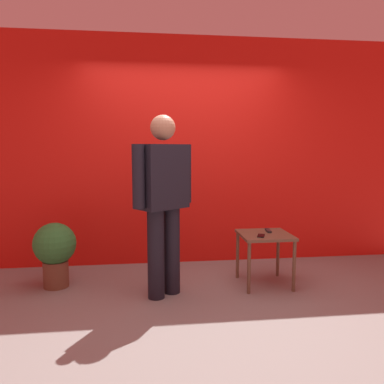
# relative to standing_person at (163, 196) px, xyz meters

# --- Properties ---
(ground_plane) EXTENTS (12.00, 12.00, 0.00)m
(ground_plane) POSITION_rel_standing_person_xyz_m (0.31, -0.31, -1.00)
(ground_plane) COLOR gray
(back_wall_red) EXTENTS (5.90, 0.12, 2.83)m
(back_wall_red) POSITION_rel_standing_person_xyz_m (0.31, 1.13, 0.42)
(back_wall_red) COLOR red
(back_wall_red) RESTS_ON ground_plane
(standing_person) EXTENTS (0.63, 0.51, 1.78)m
(standing_person) POSITION_rel_standing_person_xyz_m (0.00, 0.00, 0.00)
(standing_person) COLOR black
(standing_person) RESTS_ON ground_plane
(side_table) EXTENTS (0.53, 0.53, 0.56)m
(side_table) POSITION_rel_standing_person_xyz_m (1.08, 0.16, -0.52)
(side_table) COLOR brown
(side_table) RESTS_ON ground_plane
(cell_phone) EXTENTS (0.12, 0.16, 0.01)m
(cell_phone) POSITION_rel_standing_person_xyz_m (1.01, 0.06, -0.43)
(cell_phone) COLOR black
(cell_phone) RESTS_ON side_table
(tv_remote) EXTENTS (0.06, 0.17, 0.02)m
(tv_remote) POSITION_rel_standing_person_xyz_m (1.15, 0.26, -0.43)
(tv_remote) COLOR black
(tv_remote) RESTS_ON side_table
(potted_plant) EXTENTS (0.44, 0.44, 0.69)m
(potted_plant) POSITION_rel_standing_person_xyz_m (-1.13, 0.36, -0.59)
(potted_plant) COLOR brown
(potted_plant) RESTS_ON ground_plane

